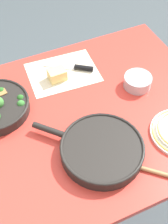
{
  "coord_description": "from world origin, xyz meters",
  "views": [
    {
      "loc": [
        0.32,
        0.71,
        1.73
      ],
      "look_at": [
        0.0,
        0.0,
        0.78
      ],
      "focal_mm": 50.0,
      "sensor_mm": 36.0,
      "label": 1
    }
  ],
  "objects_px": {
    "skillet_eggs": "(101,149)",
    "cheese_block": "(57,75)",
    "grater_knife": "(75,67)",
    "wooden_spoon": "(146,169)",
    "prep_bowl_steel": "(138,82)"
  },
  "relations": [
    {
      "from": "skillet_eggs",
      "to": "cheese_block",
      "type": "relative_size",
      "value": 4.75
    },
    {
      "from": "grater_knife",
      "to": "skillet_eggs",
      "type": "bearing_deg",
      "value": 114.29
    },
    {
      "from": "wooden_spoon",
      "to": "prep_bowl_steel",
      "type": "relative_size",
      "value": 2.68
    },
    {
      "from": "skillet_eggs",
      "to": "prep_bowl_steel",
      "type": "height_order",
      "value": "same"
    },
    {
      "from": "wooden_spoon",
      "to": "prep_bowl_steel",
      "type": "height_order",
      "value": "prep_bowl_steel"
    },
    {
      "from": "skillet_eggs",
      "to": "prep_bowl_steel",
      "type": "xyz_separation_m",
      "value": [
        -0.29,
        -0.24,
        -0.0
      ]
    },
    {
      "from": "wooden_spoon",
      "to": "cheese_block",
      "type": "bearing_deg",
      "value": -35.6
    },
    {
      "from": "grater_knife",
      "to": "prep_bowl_steel",
      "type": "bearing_deg",
      "value": 169.62
    },
    {
      "from": "wooden_spoon",
      "to": "prep_bowl_steel",
      "type": "distance_m",
      "value": 0.41
    },
    {
      "from": "grater_knife",
      "to": "cheese_block",
      "type": "xyz_separation_m",
      "value": [
        0.1,
        0.03,
        0.02
      ]
    },
    {
      "from": "prep_bowl_steel",
      "to": "cheese_block",
      "type": "bearing_deg",
      "value": -31.35
    },
    {
      "from": "cheese_block",
      "to": "prep_bowl_steel",
      "type": "height_order",
      "value": "same"
    },
    {
      "from": "skillet_eggs",
      "to": "cheese_block",
      "type": "distance_m",
      "value": 0.42
    },
    {
      "from": "prep_bowl_steel",
      "to": "wooden_spoon",
      "type": "bearing_deg",
      "value": 63.49
    },
    {
      "from": "cheese_block",
      "to": "prep_bowl_steel",
      "type": "relative_size",
      "value": 0.65
    }
  ]
}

